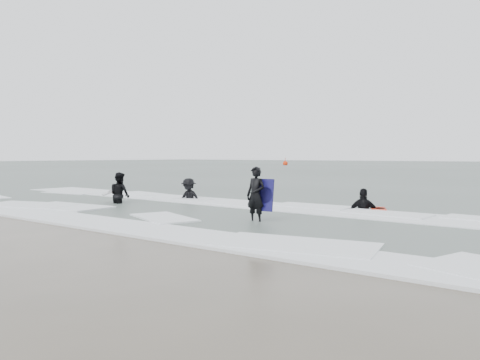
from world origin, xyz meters
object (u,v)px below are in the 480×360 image
Objects in this scene: surfer_right_near at (364,211)px; surfer_centre at (256,223)px; surfer_wading at (120,204)px; buoy at (285,163)px; surfer_breaker at (189,201)px.

surfer_centre is at bearing 59.26° from surfer_right_near.
surfer_wading is 77.96m from buoy.
surfer_centre is 0.86× the size of surfer_right_near.
surfer_breaker is (1.15, 2.88, 0.00)m from surfer_wading.
surfer_wading is 9.77m from surfer_right_near.
surfer_centre is 7.68m from surfer_wading.
surfer_wading is 1.14× the size of buoy.
surfer_centre is 82.54m from buoy.
surfer_breaker reaches higher than surfer_centre.
buoy reaches higher than surfer_centre.
buoy reaches higher than surfer_wading.
surfer_centre is 5.03m from surfer_right_near.
surfer_right_near is (7.78, 1.08, 0.00)m from surfer_breaker.
surfer_wading is at bearing 175.12° from surfer_centre.
surfer_breaker is at bearing -60.59° from buoy.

